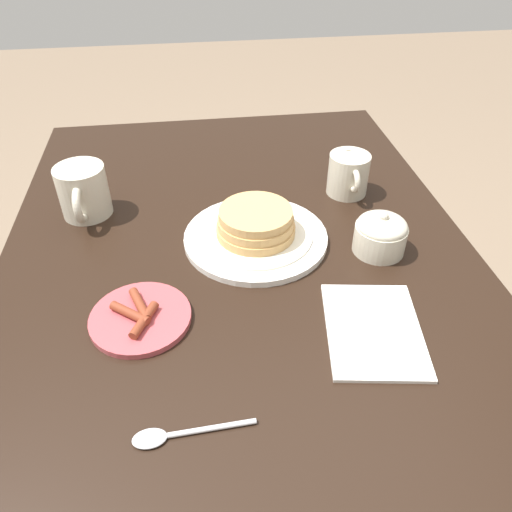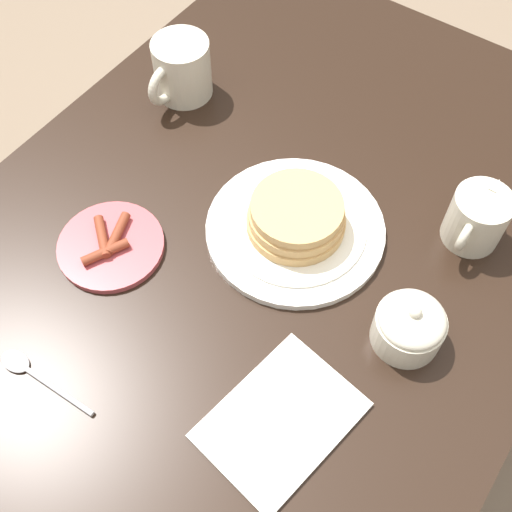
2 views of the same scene
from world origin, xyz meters
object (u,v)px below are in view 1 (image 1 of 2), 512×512
napkin (373,329)px  sugar_bowl (381,234)px  pancake_plate (256,230)px  coffee_mug (83,191)px  creamer_pitcher (348,173)px  spoon (172,435)px  side_plate_bacon (140,317)px

napkin → sugar_bowl: bearing=159.4°
pancake_plate → coffee_mug: size_ratio=2.01×
coffee_mug → creamer_pitcher: bearing=91.0°
pancake_plate → creamer_pitcher: creamer_pitcher is taller
coffee_mug → spoon: size_ratio=0.86×
creamer_pitcher → sugar_bowl: bearing=0.3°
sugar_bowl → napkin: (0.19, -0.07, -0.03)m
side_plate_bacon → coffee_mug: (-0.31, -0.11, 0.04)m
side_plate_bacon → creamer_pitcher: 0.52m
creamer_pitcher → spoon: 0.64m
creamer_pitcher → sugar_bowl: (0.20, 0.00, -0.01)m
pancake_plate → napkin: size_ratio=1.25×
pancake_plate → side_plate_bacon: pancake_plate is taller
side_plate_bacon → creamer_pitcher: creamer_pitcher is taller
spoon → pancake_plate: bearing=157.8°
sugar_bowl → napkin: 0.20m
creamer_pitcher → napkin: 0.40m
sugar_bowl → spoon: size_ratio=0.60×
creamer_pitcher → spoon: size_ratio=0.81×
coffee_mug → pancake_plate: bearing=67.3°
pancake_plate → creamer_pitcher: 0.25m
pancake_plate → coffee_mug: 0.34m
coffee_mug → napkin: coffee_mug is taller
pancake_plate → spoon: 0.41m
pancake_plate → spoon: bearing=-22.2°
pancake_plate → side_plate_bacon: bearing=-48.5°
napkin → side_plate_bacon: bearing=-101.5°
creamer_pitcher → spoon: bearing=-35.1°
coffee_mug → sugar_bowl: size_ratio=1.42×
coffee_mug → spoon: bearing=17.3°
pancake_plate → side_plate_bacon: (0.18, -0.20, -0.02)m
creamer_pitcher → coffee_mug: bearing=-89.0°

